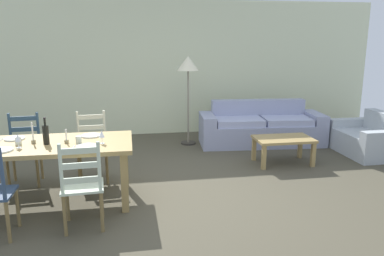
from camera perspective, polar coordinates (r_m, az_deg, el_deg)
ground_plane at (r=4.96m, az=-4.18°, el=-9.87°), size 9.60×9.60×0.02m
wall_far at (r=7.88m, az=-6.66°, el=8.87°), size 9.60×0.16×2.70m
dining_table at (r=4.75m, az=-20.53°, el=-3.14°), size 1.90×0.96×0.75m
dining_chair_near_right at (r=4.07m, az=-16.16°, el=-8.30°), size 0.45×0.43×0.96m
dining_chair_far_left at (r=5.62m, az=-23.86°, el=-2.94°), size 0.44×0.42×0.96m
dining_chair_far_right at (r=5.43m, az=-14.74°, el=-2.78°), size 0.45×0.43×0.96m
dinner_plate_near_left at (r=4.61m, az=-26.69°, el=-2.99°), size 0.24×0.24×0.02m
dinner_plate_near_right at (r=4.42m, az=-15.49°, el=-2.67°), size 0.24×0.24×0.02m
fork_near_right at (r=4.44m, az=-17.41°, el=-2.81°), size 0.03×0.17×0.01m
dinner_plate_far_left at (r=5.07m, az=-25.09°, el=-1.44°), size 0.24×0.24×0.02m
fork_far_left at (r=5.12m, az=-26.70°, el=-1.56°), size 0.02×0.17×0.01m
dinner_plate_far_right at (r=4.90m, az=-14.92°, el=-1.10°), size 0.24×0.24×0.02m
fork_far_right at (r=4.92m, az=-16.66°, el=-1.23°), size 0.02×0.17×0.01m
wine_bottle at (r=4.66m, az=-21.10°, el=-0.88°), size 0.07×0.07×0.32m
wine_glass_near_left at (r=4.63m, az=-24.68°, el=-1.41°), size 0.06×0.06×0.16m
wine_glass_near_right at (r=4.50m, az=-13.41°, el=-0.94°), size 0.06×0.06×0.16m
coffee_cup_primary at (r=4.58m, az=-16.65°, el=-1.73°), size 0.07×0.07×0.09m
coffee_cup_secondary at (r=4.79m, az=-24.64°, el=-1.76°), size 0.07×0.07×0.09m
candle_tall at (r=4.77m, az=-22.76°, el=-1.32°), size 0.05×0.05×0.25m
candle_short at (r=4.65m, az=-18.33°, el=-1.65°), size 0.05×0.05×0.17m
couch at (r=7.29m, az=10.24°, el=-0.02°), size 2.33×0.97×0.80m
coffee_table at (r=6.16m, az=13.56°, el=-2.02°), size 0.90×0.56×0.42m
armchair_upholstered at (r=7.20m, az=25.05°, el=-1.60°), size 0.81×1.17×0.72m
standing_lamp at (r=6.96m, az=-0.59°, el=8.90°), size 0.40×0.40×1.64m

